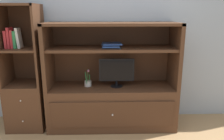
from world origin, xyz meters
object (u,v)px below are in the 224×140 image
Objects in this scene: tv_monitor at (117,71)px; bookshelf_tall at (27,90)px; media_console at (112,95)px; magazine_stack at (111,45)px; upright_book_row at (13,39)px; potted_plant at (88,82)px.

tv_monitor is 0.28× the size of bookshelf_tall.
media_console reaches higher than magazine_stack.
bookshelf_tall is (-1.19, 0.01, -0.63)m from magazine_stack.
bookshelf_tall is (-1.27, 0.02, -0.26)m from tv_monitor.
upright_book_row is (-0.11, -0.01, 0.72)m from bookshelf_tall.
media_console reaches higher than potted_plant.
potted_plant is 0.68× the size of magazine_stack.
media_console reaches higher than tv_monitor.
potted_plant is 0.62m from magazine_stack.
media_console is at bearing 0.29° from upright_book_row.
potted_plant is (-0.34, 0.00, 0.18)m from media_console.
upright_book_row reaches higher than magazine_stack.
upright_book_row is (-0.97, -0.01, 0.62)m from potted_plant.
bookshelf_tall reaches higher than tv_monitor.
tv_monitor is at bearing -0.87° from bookshelf_tall.
media_console is 7.16× the size of potted_plant.
magazine_stack is (-0.01, -0.01, 0.71)m from media_console.
tv_monitor is 1.45m from upright_book_row.
bookshelf_tall is 0.73m from upright_book_row.
potted_plant is 0.15× the size of bookshelf_tall.
magazine_stack reaches higher than tv_monitor.
upright_book_row is (-1.30, 0.00, 0.09)m from magazine_stack.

